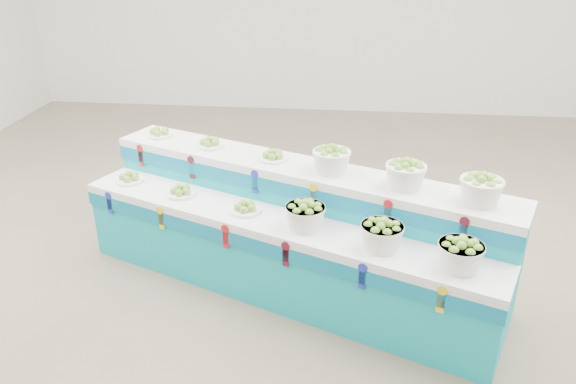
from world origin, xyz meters
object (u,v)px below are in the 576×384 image
Objects in this scene: basket_lower_left at (305,215)px; plate_upper_mid at (210,142)px; display_stand at (288,230)px; basket_upper_right at (481,189)px.

basket_lower_left is 1.25× the size of plate_upper_mid.
plate_upper_mid reaches higher than basket_lower_left.
display_stand is 11.83× the size of basket_upper_right.
basket_lower_left is 1.32m from plate_upper_mid.
plate_upper_mid is (-0.94, 0.89, 0.23)m from basket_lower_left.
basket_upper_right reaches higher than plate_upper_mid.
plate_upper_mid reaches higher than display_stand.
basket_upper_right is at bearing 8.88° from display_stand.
plate_upper_mid is at bearing 157.27° from basket_upper_right.
basket_lower_left is at bearing -39.42° from display_stand.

